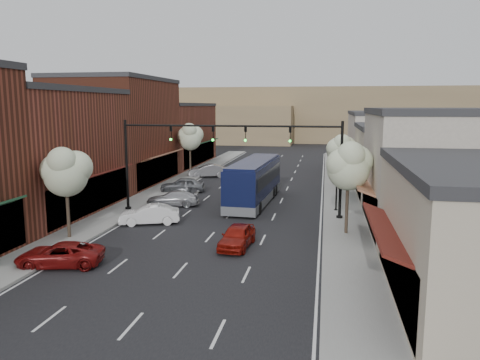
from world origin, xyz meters
The scene contains 28 objects.
ground centered at (0.00, 0.00, 0.00)m, with size 160.00×160.00×0.00m, color black.
sidewalk_left centered at (-8.40, 18.50, 0.07)m, with size 2.80×73.00×0.15m, color gray.
sidewalk_right centered at (8.40, 18.50, 0.07)m, with size 2.80×73.00×0.15m, color gray.
curb_left centered at (-7.00, 18.50, 0.07)m, with size 0.25×73.00×0.17m, color gray.
curb_right centered at (7.00, 18.50, 0.07)m, with size 0.25×73.00×0.17m, color gray.
bldg_left_midnear centered at (-14.23, 6.00, 4.66)m, with size 10.14×14.10×9.40m.
bldg_left_midfar centered at (-14.24, 20.00, 5.40)m, with size 10.14×14.10×10.90m.
bldg_left_far centered at (-14.22, 36.00, 4.16)m, with size 10.14×18.10×8.40m.
bldg_right_midnear centered at (13.72, 6.00, 3.91)m, with size 9.14×12.10×7.90m.
bldg_right_midfar centered at (13.70, 18.00, 3.17)m, with size 9.14×12.10×6.40m.
bldg_right_far centered at (13.71, 32.00, 3.66)m, with size 9.14×16.10×7.40m.
hill_far centered at (0.00, 90.00, 6.00)m, with size 120.00×30.00×12.00m, color #7A6647.
hill_near centered at (-25.00, 78.00, 4.00)m, with size 50.00×20.00×8.00m, color #7A6647.
signal_mast_right centered at (5.62, 8.00, 4.62)m, with size 8.22×0.46×7.00m.
signal_mast_left centered at (-5.62, 8.00, 4.62)m, with size 8.22×0.46×7.00m.
tree_right_near centered at (8.35, 3.94, 4.45)m, with size 2.85×2.65×5.95m.
tree_right_far centered at (8.35, 19.94, 3.99)m, with size 2.85×2.65×5.43m.
tree_left_near centered at (-8.25, -0.06, 4.22)m, with size 2.85×2.65×5.69m.
tree_left_far centered at (-8.25, 25.94, 4.60)m, with size 2.85×2.65×6.13m.
lamp_post_near centered at (7.80, 10.50, 3.01)m, with size 0.44×0.44×4.44m.
lamp_post_far centered at (7.80, 28.00, 3.01)m, with size 0.44×0.44×4.44m.
coach_bus centered at (1.15, 12.66, 1.87)m, with size 3.14×11.84×3.59m.
red_hatchback centered at (2.05, 0.23, 0.66)m, with size 1.56×3.89×1.32m, color maroon.
parked_car_a centered at (-6.20, -4.48, 0.60)m, with size 1.99×4.31×1.20m, color maroon.
parked_car_b centered at (-4.87, 4.41, 0.67)m, with size 1.42×4.06×1.34m, color white.
parked_car_c centered at (-5.16, 10.31, 0.62)m, with size 1.73×4.25×1.23m, color #A9A9AE.
parked_car_d centered at (-6.20, 16.27, 0.70)m, with size 1.66×4.13×1.41m, color #5B5E63.
parked_car_e centered at (-6.20, 25.86, 0.73)m, with size 1.54×4.41×1.45m, color gray.
Camera 1 is at (6.88, -25.21, 8.05)m, focal length 35.00 mm.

